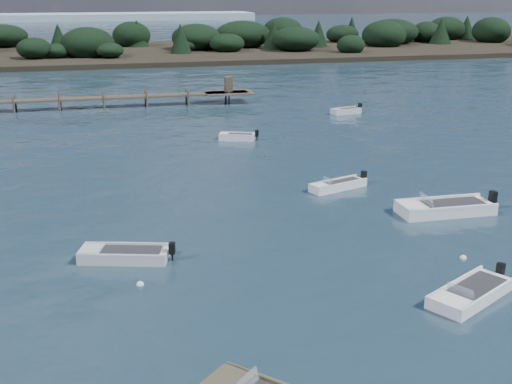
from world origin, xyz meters
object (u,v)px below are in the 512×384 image
object	(u,v)px
dinghy_mid_white_b	(445,210)
tender_far_grey_b	(346,112)
dinghy_extra_a	(338,187)
dinghy_mid_white_a	(471,295)
dinghy_mid_grey	(124,256)
tender_far_white	(237,138)

from	to	relation	value
dinghy_mid_white_b	tender_far_grey_b	bearing A→B (deg)	78.92
dinghy_extra_a	dinghy_mid_white_a	xyz separation A→B (m)	(-0.10, -14.76, -0.01)
dinghy_mid_white_b	dinghy_mid_grey	size ratio (longest dim) A/B	1.29
dinghy_mid_white_b	dinghy_mid_white_a	xyz separation A→B (m)	(-4.14, -9.24, -0.04)
dinghy_mid_white_b	dinghy_extra_a	bearing A→B (deg)	126.22
dinghy_extra_a	dinghy_mid_white_a	distance (m)	14.76
dinghy_mid_grey	dinghy_mid_white_a	bearing A→B (deg)	-28.78
dinghy_extra_a	dinghy_mid_grey	bearing A→B (deg)	-150.06
dinghy_mid_white_b	dinghy_mid_grey	world-z (taller)	dinghy_mid_white_b
dinghy_mid_white_a	dinghy_extra_a	bearing A→B (deg)	89.60
tender_far_white	dinghy_extra_a	bearing A→B (deg)	-77.79
tender_far_white	dinghy_mid_white_a	xyz separation A→B (m)	(2.99, -29.04, -0.02)
tender_far_grey_b	dinghy_mid_white_b	xyz separation A→B (m)	(-5.50, -28.09, 0.02)
tender_far_grey_b	dinghy_extra_a	size ratio (longest dim) A/B	0.82
tender_far_grey_b	dinghy_mid_white_b	world-z (taller)	dinghy_mid_white_b
tender_far_grey_b	dinghy_extra_a	bearing A→B (deg)	-112.91
dinghy_extra_a	dinghy_mid_white_a	world-z (taller)	dinghy_extra_a
dinghy_mid_white_b	tender_far_white	bearing A→B (deg)	109.81
dinghy_mid_grey	dinghy_mid_white_a	world-z (taller)	dinghy_mid_grey
dinghy_mid_white_b	dinghy_extra_a	distance (m)	6.84
tender_far_white	dinghy_extra_a	xyz separation A→B (m)	(3.09, -14.28, -0.01)
tender_far_white	dinghy_mid_white_a	size ratio (longest dim) A/B	0.72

